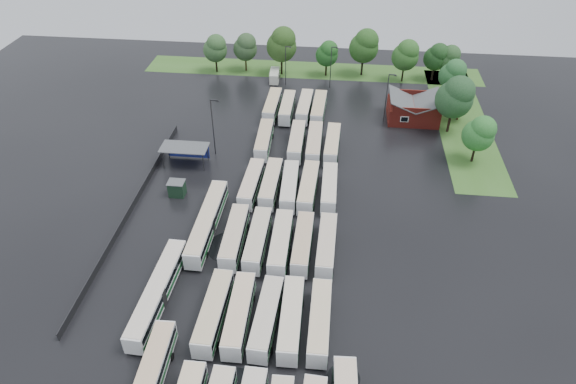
# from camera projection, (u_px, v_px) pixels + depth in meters

# --- Properties ---
(ground) EXTENTS (160.00, 160.00, 0.00)m
(ground) POSITION_uv_depth(u_px,v_px,m) (265.00, 256.00, 72.43)
(ground) COLOR black
(ground) RESTS_ON ground
(brick_building) EXTENTS (10.07, 8.60, 5.39)m
(brick_building) POSITION_uv_depth(u_px,v_px,m) (413.00, 111.00, 103.27)
(brick_building) COLOR maroon
(brick_building) RESTS_ON ground
(wash_shed) EXTENTS (8.20, 4.20, 3.58)m
(wash_shed) POSITION_uv_depth(u_px,v_px,m) (185.00, 149.00, 89.66)
(wash_shed) COLOR #2D2D30
(wash_shed) RESTS_ON ground
(utility_hut) EXTENTS (2.70, 2.20, 2.62)m
(utility_hut) POSITION_uv_depth(u_px,v_px,m) (177.00, 188.00, 83.07)
(utility_hut) COLOR black
(utility_hut) RESTS_ON ground
(grass_strip_north) EXTENTS (80.00, 10.00, 0.01)m
(grass_strip_north) POSITION_uv_depth(u_px,v_px,m) (312.00, 70.00, 123.83)
(grass_strip_north) COLOR #3B6A25
(grass_strip_north) RESTS_ON ground
(grass_strip_east) EXTENTS (10.00, 50.00, 0.01)m
(grass_strip_east) POSITION_uv_depth(u_px,v_px,m) (462.00, 121.00, 103.54)
(grass_strip_east) COLOR #3B6A25
(grass_strip_east) RESTS_ON ground
(west_fence) EXTENTS (0.10, 50.00, 1.20)m
(west_fence) POSITION_uv_depth(u_px,v_px,m) (132.00, 207.00, 80.36)
(west_fence) COLOR #2D2D30
(west_fence) RESTS_ON ground
(bus_r1c0) EXTENTS (2.73, 11.82, 3.28)m
(bus_r1c0) POSITION_uv_depth(u_px,v_px,m) (214.00, 312.00, 62.06)
(bus_r1c0) COLOR white
(bus_r1c0) RESTS_ON ground
(bus_r1c1) EXTENTS (2.66, 11.62, 3.22)m
(bus_r1c1) POSITION_uv_depth(u_px,v_px,m) (239.00, 314.00, 61.78)
(bus_r1c1) COLOR white
(bus_r1c1) RESTS_ON ground
(bus_r1c2) EXTENTS (2.92, 11.47, 3.16)m
(bus_r1c2) POSITION_uv_depth(u_px,v_px,m) (266.00, 318.00, 61.42)
(bus_r1c2) COLOR white
(bus_r1c2) RESTS_ON ground
(bus_r1c3) EXTENTS (2.69, 11.59, 3.21)m
(bus_r1c3) POSITION_uv_depth(u_px,v_px,m) (291.00, 319.00, 61.25)
(bus_r1c3) COLOR white
(bus_r1c3) RESTS_ON ground
(bus_r1c4) EXTENTS (2.43, 11.37, 3.17)m
(bus_r1c4) POSITION_uv_depth(u_px,v_px,m) (320.00, 321.00, 60.99)
(bus_r1c4) COLOR white
(bus_r1c4) RESTS_ON ground
(bus_r2c0) EXTENTS (2.69, 11.83, 3.28)m
(bus_r2c0) POSITION_uv_depth(u_px,v_px,m) (234.00, 237.00, 72.94)
(bus_r2c0) COLOR white
(bus_r2c0) RESTS_ON ground
(bus_r2c1) EXTENTS (2.57, 11.68, 3.25)m
(bus_r2c1) POSITION_uv_depth(u_px,v_px,m) (258.00, 240.00, 72.46)
(bus_r2c1) COLOR white
(bus_r2c1) RESTS_ON ground
(bus_r2c2) EXTENTS (2.61, 11.79, 3.28)m
(bus_r2c2) POSITION_uv_depth(u_px,v_px,m) (281.00, 243.00, 71.90)
(bus_r2c2) COLOR white
(bus_r2c2) RESTS_ON ground
(bus_r2c3) EXTENTS (2.49, 11.21, 3.11)m
(bus_r2c3) POSITION_uv_depth(u_px,v_px,m) (303.00, 243.00, 71.96)
(bus_r2c3) COLOR white
(bus_r2c3) RESTS_ON ground
(bus_r2c4) EXTENTS (2.60, 11.37, 3.15)m
(bus_r2c4) POSITION_uv_depth(u_px,v_px,m) (326.00, 245.00, 71.62)
(bus_r2c4) COLOR white
(bus_r2c4) RESTS_ON ground
(bus_r3c0) EXTENTS (2.77, 11.37, 3.15)m
(bus_r3c0) POSITION_uv_depth(u_px,v_px,m) (251.00, 184.00, 83.38)
(bus_r3c0) COLOR white
(bus_r3c0) RESTS_ON ground
(bus_r3c1) EXTENTS (2.59, 11.47, 3.18)m
(bus_r3c1) POSITION_uv_depth(u_px,v_px,m) (271.00, 184.00, 83.39)
(bus_r3c1) COLOR white
(bus_r3c1) RESTS_ON ground
(bus_r3c2) EXTENTS (2.79, 11.44, 3.16)m
(bus_r3c2) POSITION_uv_depth(u_px,v_px,m) (290.00, 186.00, 82.83)
(bus_r3c2) COLOR white
(bus_r3c2) RESTS_ON ground
(bus_r3c3) EXTENTS (2.84, 11.76, 3.25)m
(bus_r3c3) POSITION_uv_depth(u_px,v_px,m) (308.00, 187.00, 82.55)
(bus_r3c3) COLOR white
(bus_r3c3) RESTS_ON ground
(bus_r3c4) EXTENTS (2.47, 11.17, 3.10)m
(bus_r3c4) POSITION_uv_depth(u_px,v_px,m) (329.00, 188.00, 82.50)
(bus_r3c4) COLOR white
(bus_r3c4) RESTS_ON ground
(bus_r4c0) EXTENTS (2.77, 11.50, 3.18)m
(bus_r4c0) POSITION_uv_depth(u_px,v_px,m) (264.00, 140.00, 94.40)
(bus_r4c0) COLOR white
(bus_r4c0) RESTS_ON ground
(bus_r4c2) EXTENTS (2.54, 11.60, 3.22)m
(bus_r4c2) POSITION_uv_depth(u_px,v_px,m) (297.00, 142.00, 93.86)
(bus_r4c2) COLOR white
(bus_r4c2) RESTS_ON ground
(bus_r4c3) EXTENTS (2.58, 11.82, 3.29)m
(bus_r4c3) POSITION_uv_depth(u_px,v_px,m) (314.00, 143.00, 93.30)
(bus_r4c3) COLOR white
(bus_r4c3) RESTS_ON ground
(bus_r4c4) EXTENTS (2.75, 11.42, 3.16)m
(bus_r4c4) POSITION_uv_depth(u_px,v_px,m) (332.00, 144.00, 93.22)
(bus_r4c4) COLOR white
(bus_r4c4) RESTS_ON ground
(bus_r5c0) EXTENTS (2.64, 11.62, 3.22)m
(bus_r5c0) POSITION_uv_depth(u_px,v_px,m) (272.00, 106.00, 105.29)
(bus_r5c0) COLOR white
(bus_r5c0) RESTS_ON ground
(bus_r5c1) EXTENTS (2.41, 11.15, 3.10)m
(bus_r5c1) POSITION_uv_depth(u_px,v_px,m) (287.00, 107.00, 104.74)
(bus_r5c1) COLOR white
(bus_r5c1) RESTS_ON ground
(bus_r5c2) EXTENTS (2.77, 11.48, 3.18)m
(bus_r5c2) POSITION_uv_depth(u_px,v_px,m) (305.00, 107.00, 104.87)
(bus_r5c2) COLOR white
(bus_r5c2) RESTS_ON ground
(bus_r5c3) EXTENTS (2.79, 11.65, 3.22)m
(bus_r5c3) POSITION_uv_depth(u_px,v_px,m) (319.00, 108.00, 104.31)
(bus_r5c3) COLOR white
(bus_r5c3) RESTS_ON ground
(artic_bus_west_b) EXTENTS (2.62, 17.42, 3.23)m
(artic_bus_west_b) POSITION_uv_depth(u_px,v_px,m) (207.00, 222.00, 75.58)
(artic_bus_west_b) COLOR white
(artic_bus_west_b) RESTS_ON ground
(artic_bus_west_c) EXTENTS (2.95, 16.98, 3.14)m
(artic_bus_west_c) POSITION_uv_depth(u_px,v_px,m) (158.00, 292.00, 64.68)
(artic_bus_west_c) COLOR white
(artic_bus_west_c) RESTS_ON ground
(minibus) EXTENTS (2.41, 5.64, 2.41)m
(minibus) POSITION_uv_depth(u_px,v_px,m) (275.00, 76.00, 118.19)
(minibus) COLOR silver
(minibus) RESTS_ON ground
(tree_north_0) EXTENTS (5.61, 5.61, 9.29)m
(tree_north_0) POSITION_uv_depth(u_px,v_px,m) (215.00, 48.00, 119.42)
(tree_north_0) COLOR black
(tree_north_0) RESTS_ON ground
(tree_north_1) EXTENTS (5.60, 5.60, 9.27)m
(tree_north_1) POSITION_uv_depth(u_px,v_px,m) (246.00, 47.00, 120.02)
(tree_north_1) COLOR #332112
(tree_north_1) RESTS_ON ground
(tree_north_2) EXTENTS (6.98, 6.98, 11.55)m
(tree_north_2) POSITION_uv_depth(u_px,v_px,m) (282.00, 44.00, 117.44)
(tree_north_2) COLOR black
(tree_north_2) RESTS_ON ground
(tree_north_3) EXTENTS (5.17, 5.17, 8.56)m
(tree_north_3) POSITION_uv_depth(u_px,v_px,m) (327.00, 53.00, 118.02)
(tree_north_3) COLOR black
(tree_north_3) RESTS_ON ground
(tree_north_4) EXTENTS (6.76, 6.76, 11.19)m
(tree_north_4) POSITION_uv_depth(u_px,v_px,m) (365.00, 46.00, 117.31)
(tree_north_4) COLOR black
(tree_north_4) RESTS_ON ground
(tree_north_5) EXTENTS (6.05, 6.05, 10.02)m
(tree_north_5) POSITION_uv_depth(u_px,v_px,m) (406.00, 55.00, 114.88)
(tree_north_5) COLOR black
(tree_north_5) RESTS_ON ground
(tree_north_6) EXTENTS (5.21, 5.21, 8.62)m
(tree_north_6) POSITION_uv_depth(u_px,v_px,m) (449.00, 58.00, 115.70)
(tree_north_6) COLOR black
(tree_north_6) RESTS_ON ground
(tree_east_0) EXTENTS (5.54, 5.54, 9.17)m
(tree_east_0) POSITION_uv_depth(u_px,v_px,m) (480.00, 133.00, 88.20)
(tree_east_0) COLOR black
(tree_east_0) RESTS_ON ground
(tree_east_1) EXTENTS (7.06, 7.06, 11.70)m
(tree_east_1) POSITION_uv_depth(u_px,v_px,m) (456.00, 97.00, 95.72)
(tree_east_1) COLOR black
(tree_east_1) RESTS_ON ground
(tree_east_2) EXTENTS (4.49, 4.45, 7.37)m
(tree_east_2) POSITION_uv_depth(u_px,v_px,m) (463.00, 99.00, 101.21)
(tree_east_2) COLOR #3B2213
(tree_east_2) RESTS_ON ground
(tree_east_3) EXTENTS (5.59, 5.59, 9.26)m
(tree_east_3) POSITION_uv_depth(u_px,v_px,m) (453.00, 74.00, 107.72)
(tree_east_3) COLOR #392918
(tree_east_3) RESTS_ON ground
(tree_east_4) EXTENTS (5.42, 5.38, 8.91)m
(tree_east_4) POSITION_uv_depth(u_px,v_px,m) (437.00, 57.00, 115.91)
(tree_east_4) COLOR black
(tree_east_4) RESTS_ON ground
(lamp_post_ne) EXTENTS (1.57, 0.31, 10.22)m
(lamp_post_ne) POSITION_uv_depth(u_px,v_px,m) (387.00, 95.00, 99.95)
(lamp_post_ne) COLOR #2D2D30
(lamp_post_ne) RESTS_ON ground
(lamp_post_nw) EXTENTS (1.69, 0.33, 10.97)m
(lamp_post_nw) POSITION_uv_depth(u_px,v_px,m) (213.00, 123.00, 90.02)
(lamp_post_nw) COLOR #2D2D30
(lamp_post_nw) RESTS_ON ground
(lamp_post_back_w) EXTENTS (1.40, 0.27, 9.07)m
(lamp_post_back_w) POSITION_uv_depth(u_px,v_px,m) (286.00, 63.00, 114.19)
(lamp_post_back_w) COLOR #2D2D30
(lamp_post_back_w) RESTS_ON ground
(lamp_post_back_e) EXTENTS (1.48, 0.29, 9.62)m
(lamp_post_back_e) POSITION_uv_depth(u_px,v_px,m) (331.00, 64.00, 112.66)
(lamp_post_back_e) COLOR #2D2D30
(lamp_post_back_e) RESTS_ON ground
(puddle_2) EXTENTS (6.62, 6.62, 0.01)m
(puddle_2) POSITION_uv_depth(u_px,v_px,m) (229.00, 247.00, 73.89)
(puddle_2) COLOR black
(puddle_2) RESTS_ON ground
(puddle_3) EXTENTS (3.96, 3.96, 0.01)m
(puddle_3) POSITION_uv_depth(u_px,v_px,m) (297.00, 258.00, 72.06)
(puddle_3) COLOR black
(puddle_3) RESTS_ON ground
(puddle_4) EXTENTS (3.74, 3.74, 0.01)m
(puddle_4) POSITION_uv_depth(u_px,v_px,m) (343.00, 378.00, 56.86)
(puddle_4) COLOR black
(puddle_4) RESTS_ON ground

